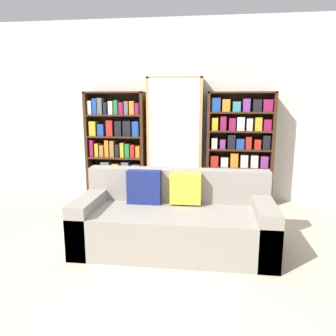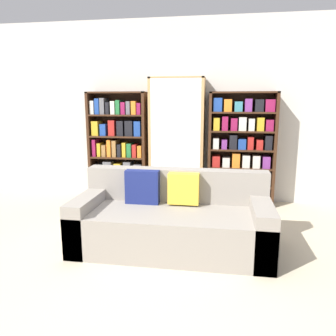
# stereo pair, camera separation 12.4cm
# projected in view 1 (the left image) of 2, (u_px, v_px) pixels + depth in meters

# --- Properties ---
(ground_plane) EXTENTS (16.00, 16.00, 0.00)m
(ground_plane) POSITION_uv_depth(u_px,v_px,m) (145.00, 281.00, 2.77)
(ground_plane) COLOR beige
(wall_back) EXTENTS (7.06, 0.06, 2.70)m
(wall_back) POSITION_uv_depth(u_px,v_px,m) (177.00, 112.00, 4.99)
(wall_back) COLOR beige
(wall_back) RESTS_ON ground
(couch) EXTENTS (1.97, 0.87, 0.78)m
(couch) POSITION_uv_depth(u_px,v_px,m) (174.00, 221.00, 3.38)
(couch) COLOR gray
(couch) RESTS_ON ground
(bookshelf_left) EXTENTS (0.89, 0.32, 1.64)m
(bookshelf_left) POSITION_uv_depth(u_px,v_px,m) (116.00, 149.00, 5.01)
(bookshelf_left) COLOR #3D2314
(bookshelf_left) RESTS_ON ground
(display_cabinet) EXTENTS (0.79, 0.36, 1.84)m
(display_cabinet) POSITION_uv_depth(u_px,v_px,m) (175.00, 142.00, 4.86)
(display_cabinet) COLOR tan
(display_cabinet) RESTS_ON ground
(bookshelf_right) EXTENTS (0.95, 0.32, 1.63)m
(bookshelf_right) POSITION_uv_depth(u_px,v_px,m) (239.00, 150.00, 4.78)
(bookshelf_right) COLOR #3D2314
(bookshelf_right) RESTS_ON ground
(wine_bottle) EXTENTS (0.09, 0.09, 0.40)m
(wine_bottle) POSITION_uv_depth(u_px,v_px,m) (215.00, 203.00, 4.36)
(wine_bottle) COLOR black
(wine_bottle) RESTS_ON ground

